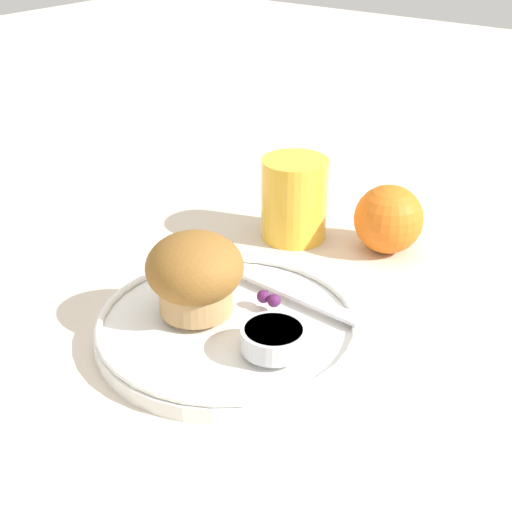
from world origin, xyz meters
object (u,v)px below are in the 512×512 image
(butter_knife, at_px, (282,289))
(juice_glass, at_px, (294,199))
(muffin, at_px, (195,274))
(orange_fruit, at_px, (388,219))

(butter_knife, height_order, juice_glass, juice_glass)
(muffin, relative_size, butter_knife, 0.50)
(muffin, relative_size, orange_fruit, 1.15)
(muffin, bearing_deg, juice_glass, 100.11)
(butter_knife, bearing_deg, muffin, -116.81)
(orange_fruit, relative_size, juice_glass, 0.81)
(muffin, bearing_deg, orange_fruit, 75.26)
(muffin, height_order, butter_knife, muffin)
(butter_knife, distance_m, juice_glass, 0.15)
(orange_fruit, xyz_separation_m, juice_glass, (-0.10, -0.03, 0.01))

